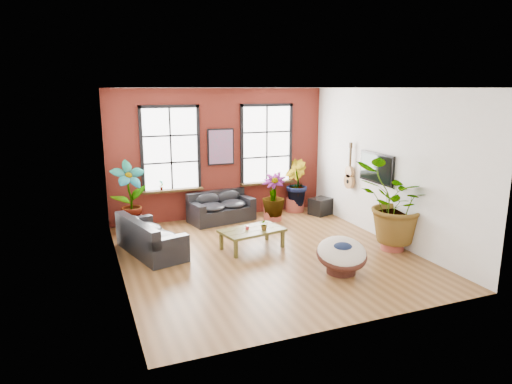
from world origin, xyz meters
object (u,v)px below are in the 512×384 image
at_px(coffee_table, 252,232).
at_px(papasan_chair, 342,254).
at_px(sofa_left, 149,238).
at_px(sofa_back, 221,208).

relative_size(coffee_table, papasan_chair, 1.21).
distance_m(sofa_left, coffee_table, 2.25).
xyz_separation_m(sofa_back, sofa_left, (-2.18, -1.82, -0.00)).
distance_m(sofa_back, sofa_left, 2.84).
bearing_deg(sofa_left, papasan_chair, -142.03).
xyz_separation_m(sofa_left, papasan_chair, (3.29, -2.45, 0.02)).
bearing_deg(sofa_left, coffee_table, -118.93).
bearing_deg(papasan_chair, sofa_left, 162.19).
relative_size(sofa_left, papasan_chair, 1.71).
distance_m(coffee_table, papasan_chair, 2.22).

